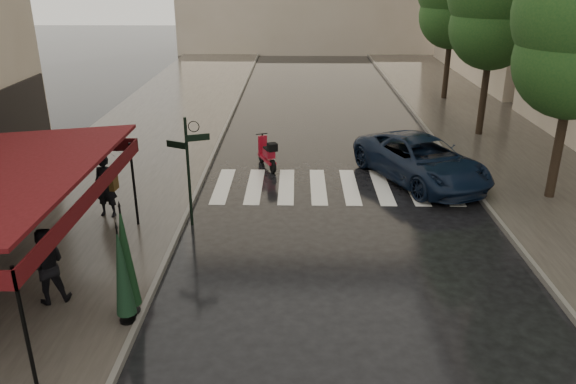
{
  "coord_description": "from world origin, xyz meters",
  "views": [
    {
      "loc": [
        1.74,
        -11.26,
        6.77
      ],
      "look_at": [
        1.52,
        2.03,
        1.4
      ],
      "focal_mm": 35.0,
      "sensor_mm": 36.0,
      "label": 1
    }
  ],
  "objects_px": {
    "pedestrian_terrace": "(46,266)",
    "parked_car": "(421,160)",
    "pedestrian_with_umbrella": "(102,160)",
    "parasol_front": "(125,256)",
    "parasol_back": "(122,271)",
    "scooter": "(267,154)"
  },
  "relations": [
    {
      "from": "pedestrian_with_umbrella",
      "to": "parasol_back",
      "type": "bearing_deg",
      "value": -61.35
    },
    {
      "from": "parasol_back",
      "to": "pedestrian_with_umbrella",
      "type": "bearing_deg",
      "value": 111.12
    },
    {
      "from": "pedestrian_terrace",
      "to": "parasol_back",
      "type": "xyz_separation_m",
      "value": [
        1.83,
        -0.72,
        0.3
      ]
    },
    {
      "from": "pedestrian_terrace",
      "to": "parasol_back",
      "type": "distance_m",
      "value": 1.99
    },
    {
      "from": "scooter",
      "to": "parked_car",
      "type": "bearing_deg",
      "value": -35.31
    },
    {
      "from": "pedestrian_terrace",
      "to": "parked_car",
      "type": "relative_size",
      "value": 0.32
    },
    {
      "from": "pedestrian_terrace",
      "to": "scooter",
      "type": "bearing_deg",
      "value": -137.12
    },
    {
      "from": "parked_car",
      "to": "parasol_back",
      "type": "bearing_deg",
      "value": -156.66
    },
    {
      "from": "pedestrian_terrace",
      "to": "parasol_back",
      "type": "relative_size",
      "value": 0.79
    },
    {
      "from": "scooter",
      "to": "parasol_front",
      "type": "height_order",
      "value": "parasol_front"
    },
    {
      "from": "scooter",
      "to": "parked_car",
      "type": "height_order",
      "value": "parked_car"
    },
    {
      "from": "pedestrian_with_umbrella",
      "to": "parked_car",
      "type": "xyz_separation_m",
      "value": [
        9.54,
        3.28,
        -1.06
      ]
    },
    {
      "from": "scooter",
      "to": "parked_car",
      "type": "xyz_separation_m",
      "value": [
        5.22,
        -1.21,
        0.23
      ]
    },
    {
      "from": "pedestrian_with_umbrella",
      "to": "parasol_back",
      "type": "xyz_separation_m",
      "value": [
        1.99,
        -5.15,
        -0.53
      ]
    },
    {
      "from": "pedestrian_terrace",
      "to": "scooter",
      "type": "height_order",
      "value": "pedestrian_terrace"
    },
    {
      "from": "pedestrian_with_umbrella",
      "to": "parasol_front",
      "type": "height_order",
      "value": "pedestrian_with_umbrella"
    },
    {
      "from": "pedestrian_with_umbrella",
      "to": "scooter",
      "type": "relative_size",
      "value": 1.58
    },
    {
      "from": "parked_car",
      "to": "parasol_back",
      "type": "relative_size",
      "value": 2.52
    },
    {
      "from": "scooter",
      "to": "parasol_front",
      "type": "relative_size",
      "value": 0.66
    },
    {
      "from": "pedestrian_terrace",
      "to": "parasol_front",
      "type": "distance_m",
      "value": 1.94
    },
    {
      "from": "scooter",
      "to": "parasol_back",
      "type": "relative_size",
      "value": 0.75
    },
    {
      "from": "scooter",
      "to": "parasol_front",
      "type": "xyz_separation_m",
      "value": [
        -2.34,
        -9.33,
        0.92
      ]
    }
  ]
}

